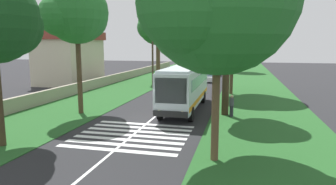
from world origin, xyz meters
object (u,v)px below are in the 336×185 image
(coach_bus, at_px, (185,85))
(roadside_tree_right_0, at_px, (237,38))
(roadside_tree_right_2, at_px, (226,15))
(pedestrian, at_px, (232,105))
(trailing_car_0, at_px, (210,77))
(roadside_tree_left_3, at_px, (188,38))
(roadside_tree_left_2, at_px, (76,14))
(roadside_tree_right_3, at_px, (231,18))
(trailing_car_2, at_px, (219,69))
(roadside_building, at_px, (70,57))
(trailing_car_1, at_px, (214,72))
(utility_pole, at_px, (153,54))
(roadside_tree_left_0, at_px, (158,26))

(coach_bus, bearing_deg, roadside_tree_right_0, -5.29)
(roadside_tree_right_2, height_order, pedestrian, roadside_tree_right_2)
(coach_bus, distance_m, trailing_car_0, 20.64)
(trailing_car_0, xyz_separation_m, roadside_tree_left_3, (25.92, 7.99, 6.53))
(roadside_tree_left_2, bearing_deg, roadside_tree_right_0, -15.54)
(coach_bus, bearing_deg, roadside_tree_left_2, 112.02)
(roadside_tree_left_3, distance_m, roadside_tree_right_0, 13.94)
(roadside_tree_left_3, distance_m, roadside_tree_right_2, 49.06)
(roadside_tree_right_3, bearing_deg, coach_bus, 160.03)
(trailing_car_2, xyz_separation_m, roadside_building, (-23.28, 19.63, 3.10))
(trailing_car_1, distance_m, roadside_tree_left_3, 19.97)
(utility_pole, distance_m, roadside_building, 12.77)
(roadside_tree_left_0, relative_size, roadside_tree_right_0, 1.15)
(coach_bus, height_order, trailing_car_2, coach_bus)
(trailing_car_0, distance_m, roadside_tree_left_3, 27.90)
(roadside_tree_right_2, bearing_deg, coach_bus, 68.75)
(roadside_tree_right_0, bearing_deg, pedestrian, -179.46)
(trailing_car_0, xyz_separation_m, roadside_tree_left_2, (-23.84, 8.18, 7.18))
(roadside_tree_right_3, xyz_separation_m, pedestrian, (-11.00, -0.61, -7.46))
(trailing_car_1, distance_m, pedestrian, 31.42)
(coach_bus, distance_m, trailing_car_1, 29.38)
(roadside_tree_right_0, xyz_separation_m, pedestrian, (-40.37, -0.38, -6.05))
(roadside_tree_left_0, distance_m, pedestrian, 24.28)
(roadside_tree_left_0, bearing_deg, roadside_tree_right_0, -28.65)
(trailing_car_1, bearing_deg, roadside_tree_left_2, 166.14)
(roadside_tree_right_3, bearing_deg, roadside_tree_right_2, 179.64)
(roadside_tree_left_3, xyz_separation_m, utility_pole, (-33.62, -1.20, -2.87))
(coach_bus, relative_size, roadside_tree_left_2, 1.07)
(roadside_tree_right_2, distance_m, utility_pole, 17.63)
(roadside_tree_left_0, height_order, roadside_building, roadside_tree_left_0)
(roadside_tree_left_2, xyz_separation_m, roadside_tree_right_0, (41.80, -11.63, -0.89))
(trailing_car_1, height_order, pedestrian, pedestrian)
(roadside_tree_left_3, xyz_separation_m, roadside_tree_right_2, (-47.78, -11.13, 0.54))
(trailing_car_0, height_order, roadside_tree_right_2, roadside_tree_right_2)
(roadside_tree_left_3, bearing_deg, pedestrian, -166.26)
(trailing_car_2, height_order, roadside_building, roadside_building)
(roadside_tree_left_0, relative_size, roadside_building, 1.12)
(roadside_tree_right_2, height_order, roadside_building, roadside_tree_right_2)
(roadside_tree_right_3, bearing_deg, roadside_tree_right_0, -0.46)
(roadside_tree_left_0, bearing_deg, pedestrian, -150.46)
(roadside_tree_right_0, height_order, roadside_building, roadside_tree_right_0)
(trailing_car_0, xyz_separation_m, pedestrian, (-22.41, -3.82, 0.24))
(coach_bus, bearing_deg, pedestrian, -114.78)
(trailing_car_1, bearing_deg, roadside_tree_right_2, -173.89)
(pedestrian, bearing_deg, roadside_tree_left_0, 29.54)
(trailing_car_2, distance_m, roadside_tree_left_3, 13.92)
(trailing_car_2, relative_size, roadside_building, 0.43)
(roadside_building, xyz_separation_m, pedestrian, (-15.83, -23.32, -2.86))
(roadside_tree_left_3, xyz_separation_m, roadside_tree_right_0, (-7.96, -11.44, -0.24))
(roadside_tree_right_0, height_order, utility_pole, roadside_tree_right_0)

